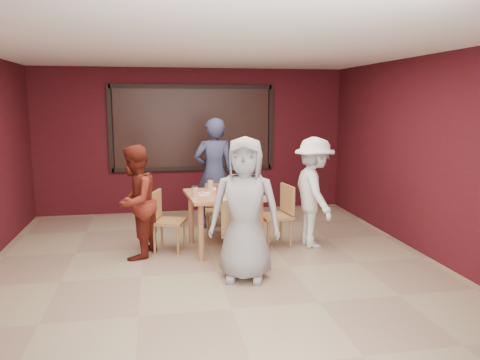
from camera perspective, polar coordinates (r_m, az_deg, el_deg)
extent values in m
plane|color=tan|center=(6.13, -2.77, -11.09)|extent=(7.00, 7.00, 0.00)
cube|color=black|center=(9.18, -5.76, 6.32)|extent=(3.00, 0.02, 1.50)
cube|color=#B06D48|center=(6.82, -1.95, -1.84)|extent=(1.14, 1.14, 0.04)
cylinder|color=#B06D48|center=(7.24, -5.98, -4.61)|extent=(0.08, 0.08, 0.79)
cylinder|color=#B06D48|center=(7.41, 0.53, -4.22)|extent=(0.08, 0.08, 0.79)
cylinder|color=#B06D48|center=(6.43, -4.77, -6.41)|extent=(0.08, 0.08, 0.79)
cylinder|color=#B06D48|center=(6.62, 2.51, -5.90)|extent=(0.08, 0.08, 0.79)
cylinder|color=silver|center=(6.49, -1.51, -2.16)|extent=(0.27, 0.27, 0.01)
cone|color=#D78B4C|center=(6.48, -1.51, -2.04)|extent=(0.25, 0.25, 0.02)
cylinder|color=beige|center=(6.40, -0.07, -1.74)|extent=(0.09, 0.09, 0.14)
cylinder|color=black|center=(6.38, -0.07, -1.07)|extent=(0.09, 0.09, 0.01)
cylinder|color=silver|center=(7.14, -2.35, -1.09)|extent=(0.27, 0.27, 0.01)
cone|color=#D78B4C|center=(7.13, -2.35, -0.97)|extent=(0.25, 0.25, 0.02)
cylinder|color=beige|center=(7.21, -3.62, -0.48)|extent=(0.09, 0.09, 0.14)
cylinder|color=black|center=(7.19, -3.62, 0.12)|extent=(0.09, 0.09, 0.01)
cylinder|color=silver|center=(6.77, -4.75, -1.70)|extent=(0.27, 0.27, 0.01)
cone|color=#D78B4C|center=(6.77, -4.76, -1.57)|extent=(0.25, 0.25, 0.02)
cylinder|color=beige|center=(6.61, -5.52, -1.43)|extent=(0.09, 0.09, 0.14)
cylinder|color=black|center=(6.59, -5.53, -0.78)|extent=(0.09, 0.09, 0.01)
cylinder|color=silver|center=(6.87, 0.82, -1.50)|extent=(0.27, 0.27, 0.01)
cone|color=#D78B4C|center=(6.86, 0.82, -1.38)|extent=(0.25, 0.25, 0.02)
cylinder|color=beige|center=(7.02, 1.41, -0.74)|extent=(0.09, 0.09, 0.14)
cylinder|color=black|center=(7.00, 1.41, -0.13)|extent=(0.09, 0.09, 0.01)
cylinder|color=silver|center=(6.78, -1.16, -1.27)|extent=(0.06, 0.06, 0.10)
cylinder|color=silver|center=(6.72, -1.65, -1.43)|extent=(0.05, 0.05, 0.08)
cylinder|color=#AD290C|center=(6.73, -2.63, -1.16)|extent=(0.07, 0.07, 0.15)
cube|color=black|center=(6.88, -2.34, -1.03)|extent=(0.14, 0.10, 0.12)
cube|color=#A3703F|center=(6.21, -0.18, -6.37)|extent=(0.51, 0.51, 0.04)
cylinder|color=#A3703F|center=(6.46, 1.42, -7.96)|extent=(0.04, 0.04, 0.43)
cylinder|color=#A3703F|center=(6.46, -1.81, -7.97)|extent=(0.04, 0.04, 0.43)
cylinder|color=#A3703F|center=(6.12, 1.55, -8.97)|extent=(0.04, 0.04, 0.43)
cylinder|color=#A3703F|center=(6.11, -1.86, -8.98)|extent=(0.04, 0.04, 0.43)
cube|color=#A3703F|center=(5.95, -0.15, -4.55)|extent=(0.44, 0.11, 0.42)
cube|color=#A3703F|center=(7.55, -2.73, -3.83)|extent=(0.45, 0.45, 0.04)
cylinder|color=#A3703F|center=(7.45, -3.97, -5.75)|extent=(0.03, 0.03, 0.39)
cylinder|color=#A3703F|center=(7.45, -1.44, -5.73)|extent=(0.03, 0.03, 0.39)
cylinder|color=#A3703F|center=(7.76, -3.94, -5.12)|extent=(0.03, 0.03, 0.39)
cylinder|color=#A3703F|center=(7.77, -1.52, -5.10)|extent=(0.03, 0.03, 0.39)
cube|color=#A3703F|center=(7.68, -2.75, -1.85)|extent=(0.40, 0.08, 0.38)
cube|color=#A3703F|center=(6.89, -8.62, -5.03)|extent=(0.54, 0.54, 0.04)
cylinder|color=#A3703F|center=(6.75, -7.58, -7.35)|extent=(0.04, 0.04, 0.42)
cylinder|color=#A3703F|center=(7.07, -6.82, -6.55)|extent=(0.04, 0.04, 0.42)
cylinder|color=#A3703F|center=(6.85, -10.39, -7.17)|extent=(0.04, 0.04, 0.42)
cylinder|color=#A3703F|center=(7.16, -9.51, -6.40)|extent=(0.04, 0.04, 0.42)
cube|color=#A3703F|center=(6.89, -10.21, -2.99)|extent=(0.17, 0.42, 0.41)
cube|color=#A3703F|center=(7.05, 4.26, -4.45)|extent=(0.51, 0.51, 0.04)
cylinder|color=#A3703F|center=(7.20, 2.33, -6.10)|extent=(0.04, 0.04, 0.44)
cylinder|color=#A3703F|center=(6.88, 3.45, -6.86)|extent=(0.04, 0.04, 0.44)
cylinder|color=#A3703F|center=(7.34, 4.98, -5.83)|extent=(0.04, 0.04, 0.44)
cylinder|color=#A3703F|center=(7.02, 6.20, -6.56)|extent=(0.04, 0.04, 0.44)
cube|color=#A3703F|center=(7.07, 5.80, -2.30)|extent=(0.10, 0.45, 0.43)
imported|color=#969696|center=(5.64, 0.60, -3.59)|extent=(0.98, 0.78, 1.76)
imported|color=#313557|center=(8.01, -3.17, 0.82)|extent=(0.71, 0.48, 1.89)
imported|color=maroon|center=(6.63, -12.66, -2.63)|extent=(0.83, 0.93, 1.58)
imported|color=white|center=(7.05, 9.00, -1.50)|extent=(0.64, 1.08, 1.65)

